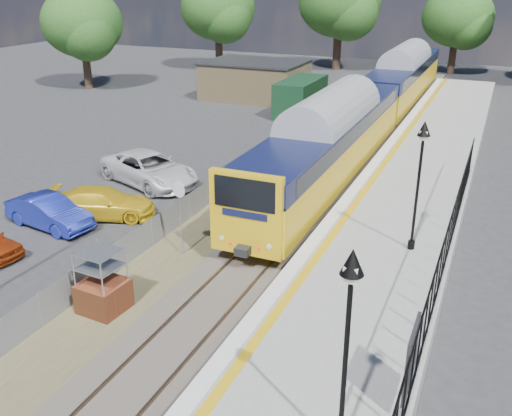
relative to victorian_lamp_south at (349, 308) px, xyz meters
The scene contains 16 objects.
ground 8.05m from the victorian_lamp_south, 143.97° to the left, with size 120.00×120.00×0.00m, color #2D2D30.
track_bed 15.50m from the victorian_lamp_south, 113.60° to the left, with size 5.90×80.00×0.29m.
platform 12.67m from the victorian_lamp_south, 96.18° to the left, with size 5.00×70.00×0.90m, color gray.
platform_edge 12.92m from the victorian_lamp_south, 105.65° to the left, with size 0.90×70.00×0.01m.
victorian_lamp_south is the anchor object (origin of this frame).
victorian_lamp_north 10.00m from the victorian_lamp_south, 91.15° to the left, with size 0.44×0.44×4.60m.
palisade_fence 6.79m from the victorian_lamp_south, 80.47° to the left, with size 0.12×26.00×2.00m.
wire_fence 19.07m from the victorian_lamp_south, 121.23° to the left, with size 0.06×52.00×1.20m.
outbuilding 38.94m from the victorian_lamp_south, 114.99° to the left, with size 10.80×10.10×3.12m.
tree_line 46.24m from the victorian_lamp_south, 95.09° to the left, with size 56.80×43.80×11.88m.
train 28.59m from the victorian_lamp_south, 101.12° to the left, with size 2.82×40.83×3.51m.
brick_plinth 9.83m from the victorian_lamp_south, 157.61° to the left, with size 1.42×1.42×2.13m.
speed_sign 11.56m from the victorian_lamp_south, 136.58° to the left, with size 0.59×0.17×3.00m.
car_blue 17.08m from the victorian_lamp_south, 151.66° to the left, with size 1.42×4.07×1.34m, color navy.
car_yellow 16.86m from the victorian_lamp_south, 143.98° to the left, with size 1.85×4.54×1.32m, color yellow.
car_white 20.08m from the victorian_lamp_south, 134.34° to the left, with size 2.62×5.68×1.58m, color silver.
Camera 1 is at (7.46, -12.76, 9.89)m, focal length 40.00 mm.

